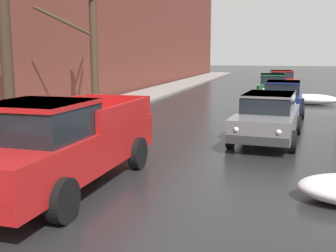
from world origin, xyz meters
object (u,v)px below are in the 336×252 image
Objects in this scene: pickup_truck_red_approaching_near_lane at (60,144)px; bare_tree_second_along_sidewalk at (4,6)px; sedan_green_parked_far_down_block at (272,85)px; bare_tree_mid_block at (92,23)px; sedan_grey_parked_kerbside_close at (268,116)px; sedan_darkblue_parked_kerbside_mid at (282,97)px; sedan_red_queued_behind_truck at (281,80)px.

bare_tree_second_along_sidewalk is at bearing 139.37° from pickup_truck_red_approaching_near_lane.
bare_tree_mid_block is at bearing -120.30° from sedan_green_parked_far_down_block.
sedan_darkblue_parked_kerbside_mid is (0.41, 6.01, -0.00)m from sedan_grey_parked_kerbside_close.
pickup_truck_red_approaching_near_lane is 12.42m from sedan_darkblue_parked_kerbside_mid.
pickup_truck_red_approaching_near_lane is at bearing -122.85° from sedan_grey_parked_kerbside_close.
bare_tree_mid_block reaches higher than pickup_truck_red_approaching_near_lane.
bare_tree_second_along_sidewalk is 23.23m from sedan_red_queued_behind_truck.
bare_tree_mid_block reaches higher than sedan_green_parked_far_down_block.
sedan_grey_parked_kerbside_close is 1.00× the size of sedan_green_parked_far_down_block.
pickup_truck_red_approaching_near_lane reaches higher than sedan_red_queued_behind_truck.
bare_tree_mid_block is 8.64m from sedan_darkblue_parked_kerbside_mid.
sedan_red_queued_behind_truck is (0.32, 18.70, 0.00)m from sedan_grey_parked_kerbside_close.
sedan_grey_parked_kerbside_close and sedan_red_queued_behind_truck have the same top height.
sedan_grey_parked_kerbside_close is 1.07× the size of sedan_darkblue_parked_kerbside_mid.
sedan_green_parked_far_down_block is (3.51, 18.56, -0.13)m from pickup_truck_red_approaching_near_lane.
sedan_green_parked_far_down_block is (-0.59, 6.84, 0.00)m from sedan_darkblue_parked_kerbside_mid.
bare_tree_second_along_sidewalk is 1.81× the size of sedan_darkblue_parked_kerbside_mid.
pickup_truck_red_approaching_near_lane is at bearing -40.63° from bare_tree_second_along_sidewalk.
bare_tree_mid_block reaches higher than sedan_red_queued_behind_truck.
pickup_truck_red_approaching_near_lane is at bearing -69.15° from bare_tree_mid_block.
bare_tree_second_along_sidewalk is 11.98m from sedan_darkblue_parked_kerbside_mid.
sedan_red_queued_behind_truck is (6.81, 22.01, -3.03)m from bare_tree_second_along_sidewalk.
bare_tree_mid_block is 18.41m from sedan_red_queued_behind_truck.
pickup_truck_red_approaching_near_lane reaches higher than sedan_darkblue_parked_kerbside_mid.
sedan_green_parked_far_down_block is at bearing 59.70° from bare_tree_mid_block.
sedan_green_parked_far_down_block is 5.87m from sedan_red_queued_behind_truck.
pickup_truck_red_approaching_near_lane is (2.90, -7.60, -2.83)m from bare_tree_mid_block.
sedan_grey_parked_kerbside_close is at bearing -89.21° from sedan_green_parked_far_down_block.
bare_tree_mid_block is (-0.09, 5.19, -0.07)m from bare_tree_second_along_sidewalk.
pickup_truck_red_approaching_near_lane is 24.74m from sedan_red_queued_behind_truck.
sedan_darkblue_parked_kerbside_mid is 0.96× the size of sedan_red_queued_behind_truck.
sedan_grey_parked_kerbside_close is 1.02× the size of sedan_red_queued_behind_truck.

